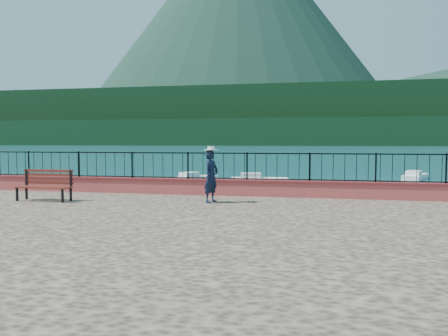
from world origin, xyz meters
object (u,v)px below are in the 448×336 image
at_px(park_bench, 45,192).
at_px(boat_5, 415,175).
at_px(boat_4, 260,178).
at_px(boat_3, 195,177).
at_px(boat_1, 382,199).
at_px(boat_2, 413,189).
at_px(person, 211,176).
at_px(boat_0, 160,196).

xyz_separation_m(park_bench, boat_5, (16.86, 25.35, -1.11)).
bearing_deg(boat_4, boat_3, 170.14).
xyz_separation_m(boat_1, boat_2, (2.42, 5.07, 0.00)).
height_order(boat_4, boat_5, same).
distance_m(boat_1, boat_4, 12.75).
bearing_deg(park_bench, person, 9.45).
relative_size(boat_0, boat_3, 1.07).
xyz_separation_m(boat_1, boat_4, (-7.17, 10.53, 0.00)).
relative_size(park_bench, boat_2, 0.54).
distance_m(park_bench, boat_2, 20.09).
bearing_deg(boat_5, boat_4, 138.25).
relative_size(person, boat_0, 0.42).
bearing_deg(boat_2, boat_0, 165.71).
relative_size(boat_3, boat_5, 0.86).
distance_m(person, boat_4, 18.86).
bearing_deg(boat_2, boat_4, 111.46).
bearing_deg(person, boat_2, -12.82).
relative_size(boat_0, boat_2, 1.17).
height_order(boat_3, boat_4, same).
relative_size(boat_2, boat_5, 0.79).
xyz_separation_m(boat_0, boat_2, (13.21, 6.04, 0.00)).
distance_m(park_bench, boat_0, 8.17).
bearing_deg(boat_0, boat_1, -19.91).
xyz_separation_m(boat_0, boat_1, (10.79, 0.98, 0.00)).
distance_m(boat_2, boat_5, 11.57).
bearing_deg(boat_3, boat_4, -58.85).
xyz_separation_m(park_bench, boat_0, (1.09, 8.02, -1.11)).
distance_m(park_bench, person, 5.53).
relative_size(person, boat_3, 0.45).
bearing_deg(boat_4, boat_1, -61.85).
relative_size(boat_0, boat_4, 0.94).
height_order(boat_0, boat_3, same).
height_order(boat_1, boat_4, same).
relative_size(boat_2, boat_3, 0.91).
height_order(boat_0, boat_5, same).
distance_m(park_bench, boat_5, 30.46).
xyz_separation_m(park_bench, boat_1, (11.88, 9.00, -1.11)).
relative_size(park_bench, boat_4, 0.43).
distance_m(boat_0, boat_1, 10.84).
bearing_deg(boat_2, boat_5, 38.38).
distance_m(boat_2, boat_4, 11.04).
distance_m(boat_0, boat_5, 23.43).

